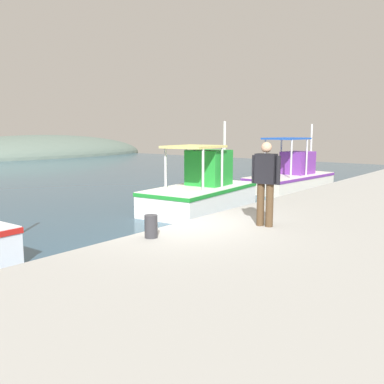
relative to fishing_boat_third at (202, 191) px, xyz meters
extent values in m
ellipsoid|color=#596B60|center=(14.31, 33.58, -0.69)|extent=(27.73, 11.93, 4.63)
cube|color=white|center=(-0.09, -0.01, -0.26)|extent=(4.81, 2.58, 0.85)
cube|color=#1E8C2D|center=(-0.09, -0.01, 0.09)|extent=(4.86, 2.62, 0.12)
cube|color=#1E8C2D|center=(0.48, 0.05, 0.79)|extent=(1.42, 1.40, 1.25)
cylinder|color=silver|center=(-1.05, -0.86, 0.85)|extent=(0.08, 0.08, 1.36)
cylinder|color=silver|center=(-1.20, 0.62, 0.85)|extent=(0.08, 0.08, 1.36)
cylinder|color=silver|center=(0.19, -0.73, 0.85)|extent=(0.08, 0.08, 1.36)
cylinder|color=silver|center=(0.04, 0.75, 0.85)|extent=(0.08, 0.08, 1.36)
cube|color=#D8CC72|center=(-0.51, -0.05, 1.57)|extent=(2.02, 1.74, 0.08)
cylinder|color=silver|center=(1.63, 0.17, 1.31)|extent=(0.10, 0.10, 2.29)
torus|color=orange|center=(0.48, 0.74, 0.79)|extent=(0.55, 0.15, 0.54)
cube|color=silver|center=(6.77, -0.13, -0.33)|extent=(5.36, 2.30, 0.71)
cube|color=#723399|center=(6.77, -0.13, -0.06)|extent=(5.40, 2.34, 0.12)
cube|color=#723399|center=(7.42, -0.17, 0.56)|extent=(1.54, 1.27, 1.08)
cylinder|color=silver|center=(5.55, -0.73, 0.86)|extent=(0.08, 0.08, 1.68)
cylinder|color=silver|center=(5.64, 0.63, 0.86)|extent=(0.08, 0.08, 1.68)
cylinder|color=silver|center=(6.96, -0.82, 0.86)|extent=(0.08, 0.08, 1.68)
cylinder|color=silver|center=(7.05, 0.54, 0.86)|extent=(0.08, 0.08, 1.68)
cube|color=#1E4CB2|center=(6.30, -0.09, 1.74)|extent=(2.21, 1.57, 0.08)
cylinder|color=silver|center=(8.73, -0.26, 1.23)|extent=(0.10, 0.10, 2.41)
torus|color=orange|center=(7.42, 0.47, 0.56)|extent=(0.55, 0.14, 0.54)
cylinder|color=#4C3823|center=(-3.92, -4.79, 0.57)|extent=(0.16, 0.16, 0.91)
cylinder|color=#4C3823|center=(-3.95, -4.59, 0.57)|extent=(0.16, 0.16, 0.91)
cube|color=black|center=(-3.94, -4.69, 1.33)|extent=(0.29, 0.45, 0.62)
cylinder|color=black|center=(-3.90, -4.95, 1.31)|extent=(0.10, 0.10, 0.59)
cylinder|color=black|center=(-3.97, -4.43, 1.31)|extent=(0.10, 0.10, 0.59)
sphere|color=tan|center=(-3.94, -4.69, 1.77)|extent=(0.22, 0.22, 0.22)
cylinder|color=#333338|center=(-6.14, -3.50, 0.33)|extent=(0.25, 0.25, 0.43)
camera|label=1|loc=(-11.66, -8.93, 2.11)|focal=39.37mm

